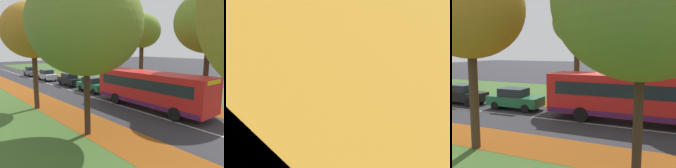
% 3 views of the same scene
% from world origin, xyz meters
% --- Properties ---
extents(leaf_litter_left, '(2.80, 60.00, 0.00)m').
position_xyz_m(leaf_litter_left, '(-4.60, 14.00, 0.01)').
color(leaf_litter_left, '#8C4714').
rests_on(leaf_litter_left, grass_verge_left).
extents(grass_verge_right, '(12.00, 90.00, 0.01)m').
position_xyz_m(grass_verge_right, '(9.20, 20.00, 0.00)').
color(grass_verge_right, '#3D6028').
rests_on(grass_verge_right, ground).
extents(leaf_litter_right, '(2.80, 60.00, 0.00)m').
position_xyz_m(leaf_litter_right, '(4.60, 14.00, 0.01)').
color(leaf_litter_right, '#8C4714').
rests_on(leaf_litter_right, grass_verge_right).
extents(road_centre_line, '(0.12, 80.00, 0.01)m').
position_xyz_m(road_centre_line, '(0.00, 20.00, 0.00)').
color(road_centre_line, silver).
rests_on(road_centre_line, ground).
extents(tree_left_mid, '(4.82, 4.82, 8.44)m').
position_xyz_m(tree_left_mid, '(-5.85, 14.60, 6.24)').
color(tree_left_mid, '#422D1E').
rests_on(tree_left_mid, ground).
extents(tree_right_mid, '(4.13, 4.13, 8.63)m').
position_xyz_m(tree_right_mid, '(5.89, 14.03, 6.69)').
color(tree_right_mid, '#422D1E').
rests_on(tree_right_mid, ground).
extents(bus, '(2.69, 10.41, 2.98)m').
position_xyz_m(bus, '(1.31, 8.72, 1.70)').
color(bus, red).
rests_on(bus, ground).
extents(car_green_lead, '(1.84, 4.23, 1.62)m').
position_xyz_m(car_green_lead, '(1.55, 17.39, 0.81)').
color(car_green_lead, '#1E6038').
rests_on(car_green_lead, ground).
extents(car_black_following, '(1.88, 4.25, 1.62)m').
position_xyz_m(car_black_following, '(1.60, 22.66, 0.81)').
color(car_black_following, black).
rests_on(car_black_following, ground).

